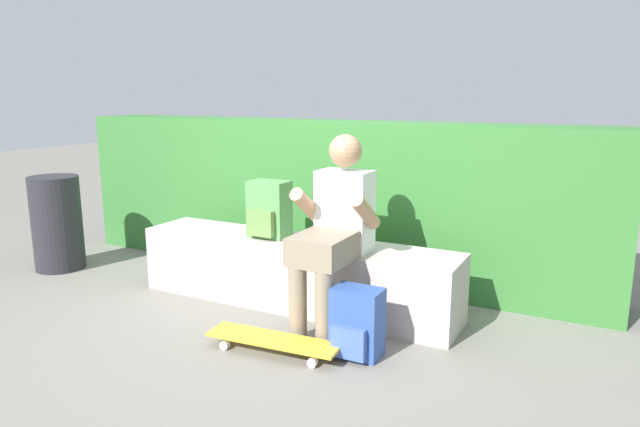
% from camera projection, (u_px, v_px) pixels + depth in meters
% --- Properties ---
extents(ground_plane, '(24.00, 24.00, 0.00)m').
position_uv_depth(ground_plane, '(274.00, 317.00, 3.82)').
color(ground_plane, slate).
extents(bench_main, '(2.34, 0.46, 0.47)m').
position_uv_depth(bench_main, '(295.00, 272.00, 4.02)').
color(bench_main, '#B0A6A0').
rests_on(bench_main, ground).
extents(person_skater, '(0.49, 0.62, 1.22)m').
position_uv_depth(person_skater, '(335.00, 225.00, 3.55)').
color(person_skater, white).
rests_on(person_skater, ground).
extents(skateboard_near_person, '(0.81, 0.26, 0.09)m').
position_uv_depth(skateboard_near_person, '(273.00, 340.00, 3.29)').
color(skateboard_near_person, gold).
rests_on(skateboard_near_person, ground).
extents(backpack_on_bench, '(0.28, 0.23, 0.40)m').
position_uv_depth(backpack_on_bench, '(269.00, 210.00, 4.01)').
color(backpack_on_bench, '#51894C').
rests_on(backpack_on_bench, bench_main).
extents(backpack_on_ground, '(0.28, 0.23, 0.40)m').
position_uv_depth(backpack_on_ground, '(357.00, 324.00, 3.23)').
color(backpack_on_ground, '#2D4C99').
rests_on(backpack_on_ground, ground).
extents(hedge_row, '(4.59, 0.52, 1.25)m').
position_uv_depth(hedge_row, '(323.00, 197.00, 4.73)').
color(hedge_row, '#326E2F').
rests_on(hedge_row, ground).
extents(trash_bin, '(0.40, 0.40, 0.79)m').
position_uv_depth(trash_bin, '(57.00, 223.00, 4.82)').
color(trash_bin, '#232328').
rests_on(trash_bin, ground).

